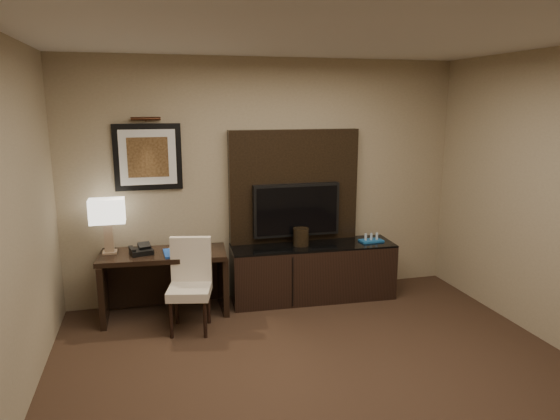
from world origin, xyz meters
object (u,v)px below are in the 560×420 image
object	(u,v)px
tv	(296,210)
desk_chair	(190,290)
ice_bucket	(301,237)
desk	(165,284)
desk_phone	(141,249)
minibar_tray	(371,238)
credenza	(313,271)
table_lamp	(108,224)

from	to	relation	value
tv	desk_chair	bearing A→B (deg)	-153.25
tv	ice_bucket	xyz separation A→B (m)	(0.02, -0.14, -0.28)
desk	desk_chair	distance (m)	0.51
tv	desk_chair	distance (m)	1.55
desk	ice_bucket	xyz separation A→B (m)	(1.52, 0.05, 0.39)
desk_phone	minibar_tray	distance (m)	2.56
credenza	desk	bearing A→B (deg)	-175.38
ice_bucket	desk_phone	bearing A→B (deg)	-178.21
desk_chair	desk_phone	bearing A→B (deg)	146.95
desk_chair	desk_phone	size ratio (longest dim) A/B	3.92
tv	desk_chair	xyz separation A→B (m)	(-1.28, -0.64, -0.60)
minibar_tray	desk	bearing A→B (deg)	179.95
ice_bucket	minibar_tray	distance (m)	0.84
credenza	desk_chair	distance (m)	1.52
ice_bucket	minibar_tray	bearing A→B (deg)	-3.87
credenza	ice_bucket	world-z (taller)	ice_bucket
table_lamp	minibar_tray	xyz separation A→B (m)	(2.88, -0.12, -0.31)
desk_chair	desk_phone	world-z (taller)	desk_chair
desk_chair	ice_bucket	bearing A→B (deg)	34.24
credenza	table_lamp	size ratio (longest dim) A/B	3.04
credenza	desk_phone	distance (m)	1.92
desk_phone	minibar_tray	bearing A→B (deg)	-12.99
desk_chair	ice_bucket	world-z (taller)	desk_chair
credenza	minibar_tray	xyz separation A→B (m)	(0.69, -0.05, 0.37)
desk	credenza	size ratio (longest dim) A/B	0.70
desk	credenza	distance (m)	1.66
tv	desk	bearing A→B (deg)	-172.79
tv	desk_phone	distance (m)	1.75
tv	minibar_tray	world-z (taller)	tv
desk	ice_bucket	size ratio (longest dim) A/B	6.52
credenza	ice_bucket	distance (m)	0.44
credenza	minibar_tray	distance (m)	0.78
desk_chair	table_lamp	distance (m)	1.11
credenza	desk_phone	bearing A→B (deg)	-175.59
desk	desk_chair	size ratio (longest dim) A/B	1.53
desk_chair	credenza	bearing A→B (deg)	32.13
ice_bucket	minibar_tray	xyz separation A→B (m)	(0.83, -0.06, -0.05)
ice_bucket	desk	bearing A→B (deg)	-177.94
desk_chair	ice_bucket	size ratio (longest dim) A/B	4.25
credenza	table_lamp	world-z (taller)	table_lamp
desk	desk_chair	world-z (taller)	desk_chair
desk_chair	minibar_tray	distance (m)	2.19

